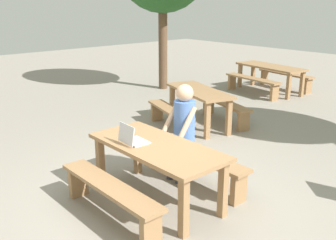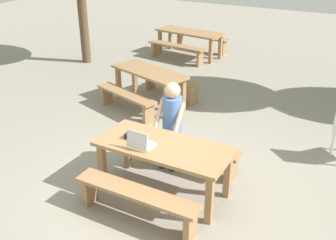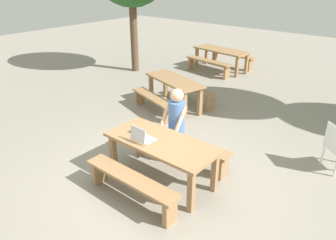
{
  "view_description": "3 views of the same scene",
  "coord_description": "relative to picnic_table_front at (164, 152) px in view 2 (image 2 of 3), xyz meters",
  "views": [
    {
      "loc": [
        3.43,
        -2.84,
        2.45
      ],
      "look_at": [
        -0.07,
        0.25,
        1.0
      ],
      "focal_mm": 41.47,
      "sensor_mm": 36.0,
      "label": 1
    },
    {
      "loc": [
        2.27,
        -4.05,
        3.35
      ],
      "look_at": [
        -0.07,
        0.25,
        1.0
      ],
      "focal_mm": 42.37,
      "sensor_mm": 36.0,
      "label": 2
    },
    {
      "loc": [
        2.88,
        -3.34,
        3.2
      ],
      "look_at": [
        -0.07,
        0.25,
        1.0
      ],
      "focal_mm": 34.07,
      "sensor_mm": 36.0,
      "label": 3
    }
  ],
  "objects": [
    {
      "name": "bench_mid_north",
      "position": [
        -2.53,
        6.88,
        -0.29
      ],
      "size": [
        1.78,
        0.53,
        0.46
      ],
      "rotation": [
        0.0,
        0.0,
        -0.13
      ],
      "color": "#9E754C",
      "rests_on": "ground"
    },
    {
      "name": "laptop",
      "position": [
        -0.24,
        -0.19,
        0.17
      ],
      "size": [
        0.33,
        0.3,
        0.26
      ],
      "rotation": [
        0.0,
        0.0,
        3.09
      ],
      "color": "silver",
      "rests_on": "picnic_table_front"
    },
    {
      "name": "bench_far",
      "position": [
        0.0,
        0.7,
        -0.3
      ],
      "size": [
        1.69,
        0.3,
        0.45
      ],
      "color": "#9E754C",
      "rests_on": "ground"
    },
    {
      "name": "bench_mid_south",
      "position": [
        -2.7,
        5.57,
        -0.29
      ],
      "size": [
        1.78,
        0.53,
        0.46
      ],
      "rotation": [
        0.0,
        0.0,
        -0.13
      ],
      "color": "#9E754C",
      "rests_on": "ground"
    },
    {
      "name": "picnic_table_front",
      "position": [
        0.0,
        0.0,
        0.0
      ],
      "size": [
        1.84,
        0.83,
        0.75
      ],
      "color": "#9E754C",
      "rests_on": "ground"
    },
    {
      "name": "bench_rear_south",
      "position": [
        -1.96,
        1.97,
        -0.32
      ],
      "size": [
        1.55,
        0.73,
        0.43
      ],
      "rotation": [
        0.0,
        0.0,
        -0.3
      ],
      "color": "#9E754C",
      "rests_on": "ground"
    },
    {
      "name": "bench_near",
      "position": [
        0.0,
        -0.7,
        -0.3
      ],
      "size": [
        1.69,
        0.3,
        0.45
      ],
      "color": "#9E754C",
      "rests_on": "ground"
    },
    {
      "name": "person_seated",
      "position": [
        -0.24,
        0.67,
        0.16
      ],
      "size": [
        0.41,
        0.41,
        1.36
      ],
      "color": "#333847",
      "rests_on": "ground"
    },
    {
      "name": "picnic_table_rear",
      "position": [
        -1.78,
        2.57,
        -0.02
      ],
      "size": [
        1.82,
        1.13,
        0.75
      ],
      "rotation": [
        0.0,
        0.0,
        -0.3
      ],
      "color": "#9E754C",
      "rests_on": "ground"
    },
    {
      "name": "small_pouch",
      "position": [
        -0.5,
        -0.06,
        0.15
      ],
      "size": [
        0.12,
        0.1,
        0.07
      ],
      "color": "black",
      "rests_on": "picnic_table_front"
    },
    {
      "name": "picnic_table_mid",
      "position": [
        -2.62,
        6.22,
        -0.03
      ],
      "size": [
        2.03,
        0.98,
        0.72
      ],
      "rotation": [
        0.0,
        0.0,
        -0.13
      ],
      "color": "#9E754C",
      "rests_on": "ground"
    },
    {
      "name": "ground_plane",
      "position": [
        0.0,
        0.0,
        -0.64
      ],
      "size": [
        30.0,
        30.0,
        0.0
      ],
      "primitive_type": "plane",
      "color": "gray"
    },
    {
      "name": "bench_rear_north",
      "position": [
        -1.6,
        3.18,
        -0.32
      ],
      "size": [
        1.55,
        0.73,
        0.43
      ],
      "rotation": [
        0.0,
        0.0,
        -0.3
      ],
      "color": "#9E754C",
      "rests_on": "ground"
    }
  ]
}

